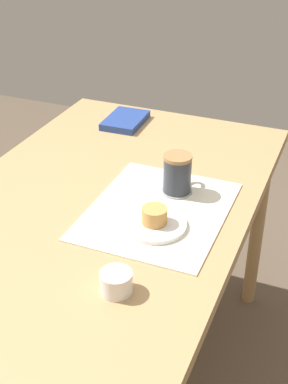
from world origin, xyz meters
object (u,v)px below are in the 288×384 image
at_px(small_book, 125,120).
at_px(coffee_mug, 178,173).
at_px(sugar_bowl, 116,282).
at_px(pastry_plate, 154,224).
at_px(dining_table, 96,229).
at_px(pastry, 154,215).

bearing_deg(small_book, coffee_mug, -141.10).
xyz_separation_m(coffee_mug, sugar_bowl, (-0.43, -0.02, -0.04)).
distance_m(sugar_bowl, small_book, 0.88).
bearing_deg(sugar_bowl, pastry_plate, 2.61).
bearing_deg(dining_table, pastry_plate, -100.60).
distance_m(dining_table, sugar_bowl, 0.36).
relative_size(pastry, small_book, 0.36).
xyz_separation_m(coffee_mug, small_book, (0.38, 0.33, -0.05)).
height_order(pastry, small_book, pastry).
bearing_deg(sugar_bowl, small_book, 22.80).
relative_size(pastry_plate, sugar_bowl, 2.33).
bearing_deg(coffee_mug, dining_table, 129.43).
bearing_deg(sugar_bowl, dining_table, 34.42).
bearing_deg(pastry, dining_table, 79.40).
bearing_deg(sugar_bowl, pastry, 2.61).
relative_size(dining_table, pastry_plate, 8.40).
bearing_deg(coffee_mug, pastry_plate, -178.80).
bearing_deg(sugar_bowl, coffee_mug, 2.02).
distance_m(coffee_mug, small_book, 0.50).
height_order(dining_table, coffee_mug, coffee_mug).
xyz_separation_m(dining_table, sugar_bowl, (-0.29, -0.20, 0.10)).
xyz_separation_m(pastry, sugar_bowl, (-0.25, -0.01, -0.01)).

